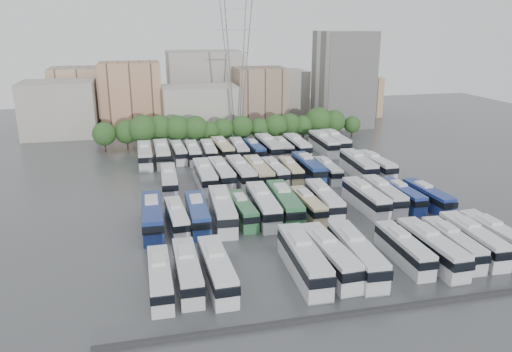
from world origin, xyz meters
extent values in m
plane|color=#424447|center=(0.00, 0.00, 0.00)|extent=(220.00, 220.00, 0.00)
cube|color=#2D2D30|center=(0.00, -33.00, 0.25)|extent=(56.00, 0.50, 0.50)
cylinder|color=black|center=(-30.24, 42.02, 1.11)|extent=(0.36, 0.36, 2.22)
sphere|color=#234C1E|center=(-30.24, 42.02, 4.12)|extent=(5.32, 5.32, 5.32)
cylinder|color=black|center=(-25.30, 42.75, 1.12)|extent=(0.36, 0.36, 2.24)
sphere|color=#234C1E|center=(-25.30, 42.75, 4.16)|extent=(5.38, 5.38, 5.38)
cylinder|color=black|center=(-21.72, 41.25, 1.33)|extent=(0.36, 0.36, 2.67)
sphere|color=#234C1E|center=(-21.72, 41.25, 4.95)|extent=(6.40, 6.40, 6.40)
cylinder|color=black|center=(-17.71, 42.83, 1.27)|extent=(0.36, 0.36, 2.53)
sphere|color=#234C1E|center=(-17.71, 42.83, 4.70)|extent=(6.07, 6.07, 6.07)
cylinder|color=black|center=(-13.79, 41.82, 1.26)|extent=(0.36, 0.36, 2.51)
sphere|color=#234C1E|center=(-13.79, 41.82, 4.66)|extent=(6.02, 6.02, 6.02)
cylinder|color=black|center=(-9.56, 41.32, 1.22)|extent=(0.36, 0.36, 2.44)
sphere|color=#234C1E|center=(-9.56, 41.32, 4.54)|extent=(5.87, 5.87, 5.87)
cylinder|color=black|center=(-6.31, 41.60, 0.97)|extent=(0.36, 0.36, 1.95)
sphere|color=#234C1E|center=(-6.31, 41.60, 3.62)|extent=(4.68, 4.68, 4.68)
cylinder|color=black|center=(-2.80, 42.19, 1.06)|extent=(0.36, 0.36, 2.11)
sphere|color=#234C1E|center=(-2.80, 42.19, 3.92)|extent=(5.07, 5.07, 5.07)
cylinder|color=black|center=(1.66, 41.90, 1.13)|extent=(0.36, 0.36, 2.27)
sphere|color=#234C1E|center=(1.66, 41.90, 4.21)|extent=(5.44, 5.44, 5.44)
cylinder|color=black|center=(6.00, 41.74, 1.01)|extent=(0.36, 0.36, 2.02)
sphere|color=#234C1E|center=(6.00, 41.74, 3.75)|extent=(4.85, 4.85, 4.85)
cylinder|color=black|center=(9.88, 41.17, 1.16)|extent=(0.36, 0.36, 2.31)
sphere|color=#234C1E|center=(9.88, 41.17, 4.30)|extent=(5.55, 5.55, 5.55)
cylinder|color=black|center=(13.98, 42.82, 1.12)|extent=(0.36, 0.36, 2.23)
sphere|color=#234C1E|center=(13.98, 42.82, 4.15)|extent=(5.36, 5.36, 5.36)
cylinder|color=black|center=(17.31, 42.52, 1.02)|extent=(0.36, 0.36, 2.04)
sphere|color=#234C1E|center=(17.31, 42.52, 3.79)|extent=(4.89, 4.89, 4.89)
cylinder|color=black|center=(21.33, 42.59, 1.33)|extent=(0.36, 0.36, 2.66)
sphere|color=#234C1E|center=(21.33, 42.59, 4.94)|extent=(6.39, 6.39, 6.39)
cylinder|color=black|center=(25.59, 42.84, 1.17)|extent=(0.36, 0.36, 2.35)
sphere|color=#234C1E|center=(25.59, 42.84, 4.36)|extent=(5.63, 5.63, 5.63)
cylinder|color=black|center=(30.50, 42.75, 0.89)|extent=(0.36, 0.36, 1.78)
sphere|color=#234C1E|center=(30.50, 42.75, 3.31)|extent=(4.28, 4.28, 4.28)
cube|color=#9E998E|center=(-42.00, 62.00, 7.00)|extent=(18.00, 14.00, 14.00)
cube|color=tan|center=(-24.00, 68.00, 9.00)|extent=(16.00, 12.00, 18.00)
cube|color=#ADA89E|center=(-6.00, 60.00, 6.00)|extent=(20.00, 14.00, 12.00)
cube|color=gray|center=(12.00, 66.00, 8.00)|extent=(14.00, 12.00, 16.00)
cube|color=gray|center=(-2.00, 80.00, 10.00)|extent=(22.00, 16.00, 20.00)
cube|color=tan|center=(-38.00, 78.00, 8.00)|extent=(16.00, 14.00, 16.00)
cube|color=#A39E93|center=(20.00, 78.00, 7.00)|extent=(18.00, 14.00, 14.00)
cube|color=tan|center=(44.00, 72.00, 6.00)|extent=(14.00, 12.00, 12.00)
cube|color=gray|center=(-14.00, 74.00, 5.00)|extent=(12.00, 10.00, 10.00)
cube|color=silver|center=(34.00, 58.00, 13.00)|extent=(14.00, 14.00, 26.00)
cylinder|color=slate|center=(0.00, 48.00, 17.00)|extent=(2.90, 2.91, 33.83)
cylinder|color=slate|center=(0.00, 52.00, 17.00)|extent=(2.90, 2.91, 33.83)
cylinder|color=slate|center=(4.00, 48.00, 17.00)|extent=(2.90, 2.91, 33.83)
cylinder|color=slate|center=(4.00, 52.00, 17.00)|extent=(2.90, 2.91, 33.83)
cube|color=slate|center=(2.00, 50.00, 31.28)|extent=(4.50, 0.30, 0.30)
cube|color=slate|center=(2.00, 50.00, 26.52)|extent=(9.00, 0.30, 0.30)
cube|color=slate|center=(2.00, 50.00, 21.08)|extent=(7.00, 0.30, 0.30)
cube|color=silver|center=(-21.32, -23.71, 1.54)|extent=(2.34, 10.90, 3.09)
cube|color=black|center=(-21.32, -23.84, 2.13)|extent=(2.45, 11.06, 0.91)
cube|color=silver|center=(-21.32, -22.34, 3.29)|extent=(1.55, 2.91, 0.40)
cube|color=silver|center=(-18.25, -22.86, 1.62)|extent=(2.46, 11.46, 3.25)
cube|color=black|center=(-18.25, -23.01, 2.24)|extent=(2.57, 11.64, 0.95)
cube|color=silver|center=(-18.24, -21.43, 3.46)|extent=(1.63, 3.06, 0.42)
cube|color=silver|center=(-15.01, -23.51, 1.69)|extent=(2.84, 12.00, 3.38)
cube|color=black|center=(-15.00, -23.65, 2.34)|extent=(2.96, 12.18, 0.99)
cube|color=silver|center=(-15.04, -22.01, 3.60)|extent=(1.77, 3.23, 0.44)
cube|color=silver|center=(-4.89, -23.73, 1.88)|extent=(3.24, 13.38, 3.77)
cube|color=black|center=(-4.89, -23.90, 2.60)|extent=(3.37, 13.59, 1.11)
cube|color=silver|center=(-4.83, -22.07, 4.01)|extent=(1.99, 3.60, 0.49)
cube|color=silver|center=(-1.61, -23.42, 1.81)|extent=(3.26, 12.85, 3.61)
cube|color=black|center=(-1.61, -23.58, 2.50)|extent=(3.39, 13.05, 1.06)
cube|color=silver|center=(-1.68, -21.83, 3.84)|extent=(1.95, 3.47, 0.47)
cube|color=silver|center=(1.66, -23.88, 1.84)|extent=(3.32, 13.10, 3.68)
cube|color=black|center=(1.66, -24.04, 2.54)|extent=(3.45, 13.30, 1.08)
cube|color=silver|center=(1.73, -22.26, 3.92)|extent=(1.99, 3.54, 0.48)
cube|color=silver|center=(8.24, -23.27, 1.59)|extent=(2.55, 11.24, 3.17)
cube|color=black|center=(8.24, -23.41, 2.19)|extent=(2.66, 11.41, 0.93)
cube|color=silver|center=(8.26, -21.87, 3.38)|extent=(1.63, 3.01, 0.41)
cube|color=silver|center=(11.48, -24.16, 1.75)|extent=(2.80, 12.36, 3.49)
cube|color=black|center=(11.49, -24.32, 2.41)|extent=(2.92, 12.55, 1.03)
cube|color=silver|center=(11.46, -22.62, 3.72)|extent=(1.79, 3.31, 0.45)
cube|color=silver|center=(14.93, -23.37, 1.59)|extent=(2.75, 11.32, 3.19)
cube|color=black|center=(14.93, -23.51, 2.20)|extent=(2.87, 11.49, 0.94)
cube|color=silver|center=(14.98, -21.97, 3.39)|extent=(1.69, 3.05, 0.41)
cube|color=silver|center=(18.11, -23.03, 1.70)|extent=(2.92, 12.05, 3.39)
cube|color=black|center=(18.11, -23.18, 2.35)|extent=(3.05, 12.24, 1.00)
cube|color=silver|center=(18.16, -21.54, 3.61)|extent=(1.80, 3.25, 0.44)
cube|color=silver|center=(21.41, -23.05, 1.69)|extent=(2.89, 11.99, 3.38)
cube|color=black|center=(21.41, -23.20, 2.33)|extent=(3.02, 12.17, 0.99)
cube|color=silver|center=(21.36, -21.57, 3.60)|extent=(1.78, 3.23, 0.44)
cube|color=navy|center=(-21.45, -5.84, 1.83)|extent=(2.95, 12.93, 3.65)
cube|color=black|center=(-21.45, -6.00, 2.52)|extent=(3.08, 13.13, 1.07)
cube|color=silver|center=(-21.42, -4.23, 3.89)|extent=(1.88, 3.47, 0.47)
cube|color=silver|center=(-18.08, -6.44, 1.53)|extent=(2.83, 10.89, 3.06)
cube|color=black|center=(-18.07, -6.57, 2.11)|extent=(2.94, 11.06, 0.90)
cube|color=silver|center=(-18.14, -5.09, 3.26)|extent=(1.67, 2.95, 0.40)
cube|color=navy|center=(-15.06, -6.00, 1.69)|extent=(2.74, 11.99, 3.39)
cube|color=black|center=(-15.06, -6.15, 2.34)|extent=(2.86, 12.17, 1.00)
cube|color=silver|center=(-15.03, -4.51, 3.60)|extent=(1.75, 3.21, 0.44)
cube|color=silver|center=(-11.37, -5.84, 1.87)|extent=(3.48, 13.31, 3.73)
cube|color=black|center=(-11.38, -6.01, 2.58)|extent=(3.63, 13.51, 1.10)
cube|color=silver|center=(-11.28, -4.20, 3.98)|extent=(2.05, 3.61, 0.48)
cube|color=#317242|center=(-8.36, -5.66, 1.54)|extent=(2.70, 10.98, 3.09)
cube|color=black|center=(-8.35, -5.80, 2.14)|extent=(2.81, 11.15, 0.91)
cube|color=silver|center=(-8.40, -4.30, 3.29)|extent=(1.65, 2.96, 0.40)
cube|color=silver|center=(-5.07, -5.33, 1.86)|extent=(3.20, 13.20, 3.72)
cube|color=black|center=(-5.08, -5.50, 2.57)|extent=(3.34, 13.40, 1.09)
cube|color=silver|center=(-5.02, -3.69, 3.96)|extent=(1.97, 3.56, 0.48)
cube|color=#307043|center=(-1.76, -5.43, 1.88)|extent=(3.40, 13.39, 3.76)
cube|color=black|center=(-1.77, -5.59, 2.60)|extent=(3.54, 13.60, 1.11)
cube|color=silver|center=(-1.69, -3.77, 4.01)|extent=(2.03, 3.62, 0.49)
cube|color=beige|center=(1.78, -5.96, 1.53)|extent=(2.57, 10.86, 3.06)
cube|color=black|center=(1.79, -6.10, 2.12)|extent=(2.68, 11.02, 0.90)
cube|color=silver|center=(1.75, -4.61, 3.26)|extent=(1.60, 2.92, 0.40)
cube|color=silver|center=(4.81, -4.94, 1.74)|extent=(3.21, 12.38, 3.47)
cube|color=black|center=(4.80, -5.09, 2.40)|extent=(3.34, 12.57, 1.02)
cube|color=silver|center=(4.88, -3.40, 3.70)|extent=(1.90, 3.35, 0.45)
cube|color=white|center=(11.56, -5.41, 1.74)|extent=(2.75, 12.31, 3.48)
cube|color=black|center=(11.56, -5.56, 2.40)|extent=(2.88, 12.49, 1.02)
cube|color=silver|center=(11.54, -3.87, 3.70)|extent=(1.78, 3.29, 0.45)
cube|color=silver|center=(14.94, -4.80, 1.72)|extent=(3.02, 12.22, 3.44)
cube|color=black|center=(14.93, -4.96, 2.38)|extent=(3.14, 12.41, 1.01)
cube|color=silver|center=(14.99, -3.29, 3.66)|extent=(1.84, 3.30, 0.45)
cube|color=navy|center=(18.09, -5.26, 1.54)|extent=(2.56, 10.91, 3.08)
cube|color=black|center=(18.09, -5.40, 2.13)|extent=(2.68, 11.07, 0.90)
cube|color=silver|center=(18.05, -3.91, 3.27)|extent=(1.61, 2.93, 0.40)
cube|color=navy|center=(21.58, -6.97, 1.58)|extent=(2.93, 11.23, 3.15)
cube|color=black|center=(21.59, -7.11, 2.18)|extent=(3.05, 11.40, 0.93)
cube|color=silver|center=(21.51, -5.59, 3.35)|extent=(1.72, 3.04, 0.41)
cube|color=silver|center=(-17.97, 10.89, 1.70)|extent=(2.91, 12.07, 3.40)
cube|color=black|center=(-17.97, 10.74, 2.35)|extent=(3.04, 12.26, 1.00)
cube|color=silver|center=(-17.92, 12.39, 3.62)|extent=(1.80, 3.25, 0.44)
cube|color=silver|center=(-11.54, 11.61, 1.84)|extent=(2.81, 12.98, 3.67)
cube|color=black|center=(-11.54, 11.45, 2.54)|extent=(2.95, 13.17, 1.08)
cube|color=silver|center=(-11.55, 13.23, 3.91)|extent=(1.85, 3.47, 0.48)
cube|color=silver|center=(-8.40, 12.70, 1.77)|extent=(3.17, 12.57, 3.53)
cube|color=black|center=(-8.40, 12.55, 2.44)|extent=(3.30, 12.76, 1.04)
cube|color=silver|center=(-8.47, 14.26, 3.76)|extent=(1.90, 3.40, 0.46)
cube|color=silver|center=(-4.88, 12.08, 1.85)|extent=(3.23, 13.18, 3.71)
cube|color=black|center=(-4.87, 11.91, 2.56)|extent=(3.37, 13.38, 1.09)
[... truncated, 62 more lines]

